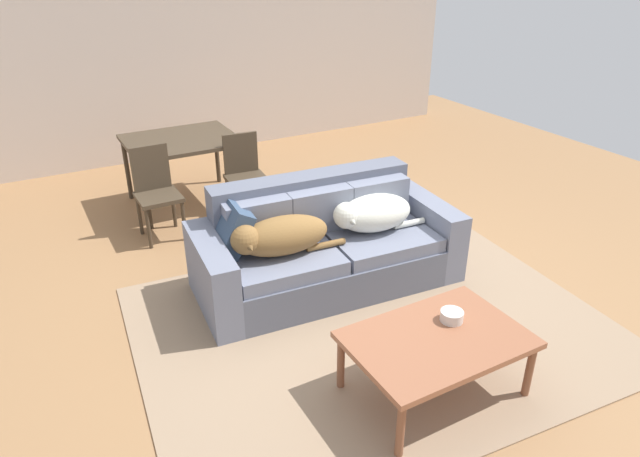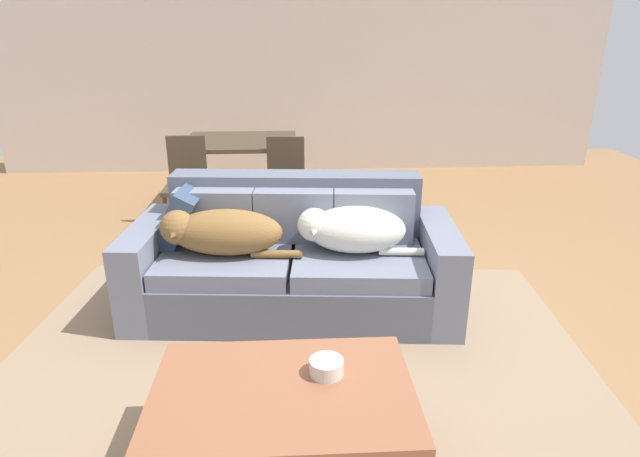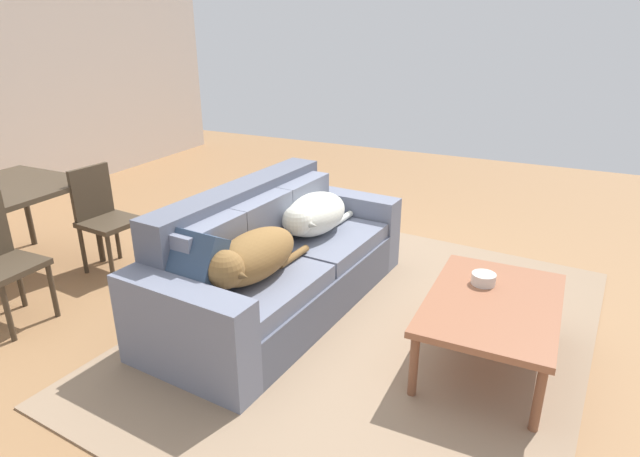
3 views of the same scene
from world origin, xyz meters
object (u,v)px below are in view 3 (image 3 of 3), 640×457
(dog_on_right_cushion, at_px, (313,215))
(bowl_on_coffee_table, at_px, (483,279))
(dining_chair_near_right, at_px, (103,214))
(couch, at_px, (274,264))
(coffee_table, at_px, (493,307))
(dog_on_left_cushion, at_px, (252,258))
(throw_pillow_by_left_arm, at_px, (189,265))

(dog_on_right_cushion, height_order, bowl_on_coffee_table, dog_on_right_cushion)
(dog_on_right_cushion, relative_size, bowl_on_coffee_table, 5.49)
(bowl_on_coffee_table, bearing_deg, dining_chair_near_right, 93.68)
(couch, distance_m, coffee_table, 1.52)
(dog_on_left_cushion, bearing_deg, bowl_on_coffee_table, -60.60)
(dog_on_right_cushion, bearing_deg, throw_pillow_by_left_arm, 172.72)
(dog_on_right_cushion, bearing_deg, dining_chair_near_right, 109.26)
(coffee_table, distance_m, bowl_on_coffee_table, 0.22)
(throw_pillow_by_left_arm, height_order, coffee_table, throw_pillow_by_left_arm)
(bowl_on_coffee_table, bearing_deg, throw_pillow_by_left_arm, 120.07)
(couch, bearing_deg, throw_pillow_by_left_arm, 176.05)
(bowl_on_coffee_table, bearing_deg, coffee_table, -153.75)
(dog_on_left_cushion, relative_size, bowl_on_coffee_table, 6.11)
(dog_on_left_cushion, height_order, dog_on_right_cushion, dog_on_left_cushion)
(coffee_table, relative_size, dining_chair_near_right, 1.26)
(dog_on_left_cushion, bearing_deg, dog_on_right_cushion, 4.63)
(couch, bearing_deg, dog_on_right_cushion, -13.81)
(throw_pillow_by_left_arm, bearing_deg, couch, -8.58)
(dog_on_right_cushion, xyz_separation_m, dining_chair_near_right, (-0.44, 1.70, -0.12))
(dog_on_left_cushion, relative_size, dining_chair_near_right, 1.04)
(dog_on_right_cushion, distance_m, throw_pillow_by_left_arm, 1.17)
(throw_pillow_by_left_arm, height_order, dining_chair_near_right, dining_chair_near_right)
(throw_pillow_by_left_arm, height_order, bowl_on_coffee_table, throw_pillow_by_left_arm)
(dog_on_right_cushion, xyz_separation_m, coffee_table, (-0.44, -1.40, -0.21))
(couch, xyz_separation_m, dining_chair_near_right, (-0.07, 1.57, 0.15))
(dog_on_right_cushion, xyz_separation_m, throw_pillow_by_left_arm, (-1.14, 0.24, 0.03))
(dog_on_left_cushion, bearing_deg, coffee_table, -68.89)
(dog_on_left_cushion, xyz_separation_m, coffee_table, (0.41, -1.40, -0.21))
(couch, height_order, dog_on_left_cushion, couch)
(throw_pillow_by_left_arm, bearing_deg, dog_on_left_cushion, -39.44)
(throw_pillow_by_left_arm, bearing_deg, dining_chair_near_right, 64.27)
(coffee_table, xyz_separation_m, bowl_on_coffee_table, (0.19, 0.09, 0.08))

